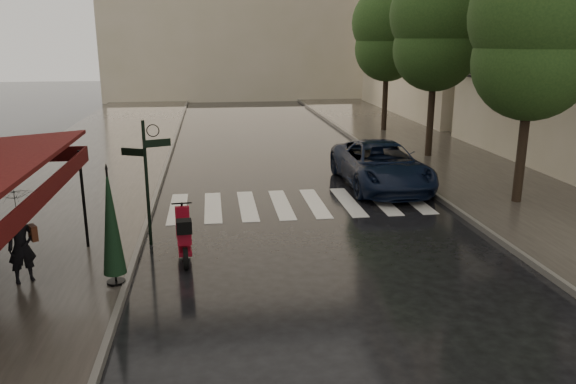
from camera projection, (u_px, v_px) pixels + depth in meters
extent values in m
plane|color=black|center=(198.00, 294.00, 11.24)|extent=(120.00, 120.00, 0.00)
cube|color=#38332D|center=(88.00, 167.00, 22.10)|extent=(6.00, 60.00, 0.12)
cube|color=#38332D|center=(445.00, 156.00, 24.03)|extent=(5.50, 60.00, 0.12)
cube|color=#595651|center=(167.00, 164.00, 22.50)|extent=(0.12, 60.00, 0.16)
cube|color=#595651|center=(381.00, 158.00, 23.66)|extent=(0.12, 60.00, 0.16)
cube|color=silver|center=(178.00, 208.00, 16.88)|extent=(0.50, 3.20, 0.01)
cube|color=silver|center=(213.00, 207.00, 17.02)|extent=(0.50, 3.20, 0.01)
cube|color=silver|center=(248.00, 206.00, 17.15)|extent=(0.50, 3.20, 0.01)
cube|color=silver|center=(282.00, 204.00, 17.29)|extent=(0.50, 3.20, 0.01)
cube|color=silver|center=(315.00, 203.00, 17.43)|extent=(0.50, 3.20, 0.01)
cube|color=silver|center=(348.00, 202.00, 17.57)|extent=(0.50, 3.20, 0.01)
cube|color=silver|center=(380.00, 200.00, 17.70)|extent=(0.50, 3.20, 0.01)
cube|color=silver|center=(412.00, 199.00, 17.84)|extent=(0.50, 3.20, 0.01)
cube|color=#43090C|center=(46.00, 192.00, 9.81)|extent=(0.04, 7.00, 0.35)
cylinder|color=black|center=(84.00, 199.00, 13.18)|extent=(0.07, 0.07, 2.35)
cylinder|color=black|center=(147.00, 184.00, 13.54)|extent=(0.08, 0.08, 3.10)
cube|color=black|center=(157.00, 143.00, 13.31)|extent=(0.62, 0.26, 0.18)
cube|color=black|center=(133.00, 152.00, 13.29)|extent=(0.56, 0.29, 0.18)
cylinder|color=black|center=(524.00, 132.00, 16.67)|extent=(0.28, 0.28, 4.26)
sphere|color=#1B3312|center=(532.00, 62.00, 16.13)|extent=(3.40, 3.40, 3.40)
sphere|color=#1B3312|center=(537.00, 15.00, 15.79)|extent=(3.80, 3.80, 3.80)
cylinder|color=black|center=(431.00, 103.00, 23.32)|extent=(0.28, 0.28, 4.48)
sphere|color=#1B3312|center=(435.00, 49.00, 22.75)|extent=(3.40, 3.40, 3.40)
sphere|color=#1B3312|center=(437.00, 14.00, 22.39)|extent=(3.80, 3.80, 3.80)
cylinder|color=black|center=(385.00, 89.00, 30.05)|extent=(0.28, 0.28, 4.37)
sphere|color=#1B3312|center=(387.00, 49.00, 29.49)|extent=(3.40, 3.40, 3.40)
sphere|color=#1B3312|center=(388.00, 22.00, 29.14)|extent=(3.80, 3.80, 3.80)
imported|color=black|center=(21.00, 247.00, 11.36)|extent=(0.65, 0.59, 1.50)
imported|color=black|center=(14.00, 190.00, 11.04)|extent=(1.23, 1.24, 0.81)
cube|color=#532616|center=(33.00, 233.00, 11.45)|extent=(0.25, 0.30, 0.32)
cylinder|color=black|center=(186.00, 258.00, 12.41)|extent=(0.14, 0.50, 0.50)
cylinder|color=black|center=(183.00, 239.00, 13.63)|extent=(0.14, 0.50, 0.50)
cube|color=maroon|center=(184.00, 244.00, 13.02)|extent=(0.40, 1.37, 0.10)
cube|color=maroon|center=(184.00, 235.00, 12.69)|extent=(0.36, 0.59, 0.29)
cube|color=maroon|center=(183.00, 222.00, 13.36)|extent=(0.34, 0.15, 0.78)
cylinder|color=black|center=(182.00, 203.00, 13.34)|extent=(0.48, 0.08, 0.04)
cube|color=black|center=(184.00, 226.00, 12.24)|extent=(0.36, 0.34, 0.29)
imported|color=black|center=(381.00, 165.00, 19.21)|extent=(2.56, 5.49, 1.52)
cylinder|color=black|center=(116.00, 282.00, 11.47)|extent=(0.37, 0.37, 0.05)
cylinder|color=black|center=(111.00, 227.00, 11.15)|extent=(0.04, 0.04, 2.34)
cone|color=black|center=(111.00, 221.00, 11.12)|extent=(0.46, 0.46, 2.22)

